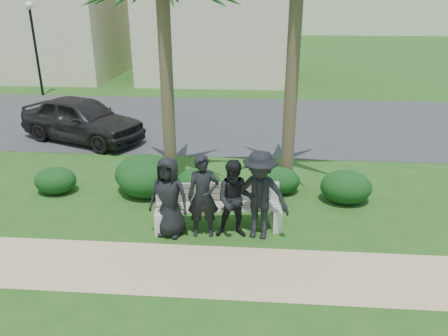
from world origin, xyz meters
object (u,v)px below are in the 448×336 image
at_px(street_lamp, 33,32).
at_px(park_bench, 218,210).
at_px(man_a, 169,197).
at_px(man_d, 259,195).
at_px(man_b, 203,196).
at_px(car_a, 82,119).
at_px(man_c, 235,200).

height_order(street_lamp, park_bench, street_lamp).
relative_size(man_a, man_d, 0.91).
bearing_deg(park_bench, man_a, -166.56).
xyz_separation_m(man_b, car_a, (-4.79, 5.84, -0.13)).
xyz_separation_m(street_lamp, park_bench, (9.74, -12.23, -2.53)).
bearing_deg(park_bench, man_c, -47.88).
bearing_deg(man_b, park_bench, 44.56).
bearing_deg(man_d, park_bench, 170.89).
bearing_deg(man_d, man_a, -167.55).
xyz_separation_m(park_bench, man_a, (-0.95, -0.36, 0.43)).
relative_size(street_lamp, park_bench, 1.60).
distance_m(man_b, car_a, 7.56).
bearing_deg(car_a, street_lamp, 57.52).
bearing_deg(man_c, man_d, -0.23).
distance_m(man_a, man_c, 1.33).
bearing_deg(street_lamp, car_a, -55.14).
xyz_separation_m(man_b, man_c, (0.64, 0.01, -0.05)).
relative_size(street_lamp, man_c, 2.62).
xyz_separation_m(street_lamp, car_a, (4.68, -6.71, -2.20)).
xyz_separation_m(man_b, man_d, (1.12, 0.02, 0.06)).
xyz_separation_m(man_a, car_a, (-4.11, 5.87, -0.10)).
distance_m(park_bench, man_b, 0.62).
bearing_deg(man_b, street_lamp, 120.44).
xyz_separation_m(man_a, man_d, (1.80, 0.05, 0.08)).
distance_m(street_lamp, man_a, 15.49).
height_order(man_a, man_b, man_b).
relative_size(man_c, car_a, 0.38).
bearing_deg(street_lamp, man_d, -49.83).
bearing_deg(street_lamp, man_c, -51.15).
bearing_deg(man_a, man_b, 14.26).
relative_size(park_bench, man_c, 1.63).
distance_m(street_lamp, car_a, 8.47).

